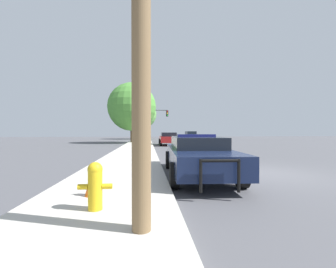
{
  "coord_description": "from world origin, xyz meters",
  "views": [
    {
      "loc": [
        -4.18,
        -7.8,
        1.54
      ],
      "look_at": [
        -1.53,
        20.86,
        1.17
      ],
      "focal_mm": 24.0,
      "sensor_mm": 36.0,
      "label": 1
    }
  ],
  "objects_px": {
    "car_background_midblock": "(168,138)",
    "traffic_cone": "(92,182)",
    "tree_sidewalk_far": "(142,114)",
    "fire_hydrant": "(95,184)",
    "police_car": "(197,154)",
    "traffic_light": "(151,118)",
    "tree_sidewalk_mid": "(132,107)",
    "car_background_oncoming": "(191,136)"
  },
  "relations": [
    {
      "from": "car_background_midblock",
      "to": "traffic_cone",
      "type": "xyz_separation_m",
      "value": [
        -3.48,
        -19.24,
        -0.33
      ]
    },
    {
      "from": "police_car",
      "to": "traffic_cone",
      "type": "relative_size",
      "value": 9.35
    },
    {
      "from": "police_car",
      "to": "tree_sidewalk_far",
      "type": "bearing_deg",
      "value": -82.75
    },
    {
      "from": "car_background_midblock",
      "to": "car_background_oncoming",
      "type": "bearing_deg",
      "value": 68.36
    },
    {
      "from": "car_background_oncoming",
      "to": "tree_sidewalk_mid",
      "type": "xyz_separation_m",
      "value": [
        -8.9,
        -6.48,
        3.84
      ]
    },
    {
      "from": "police_car",
      "to": "car_background_oncoming",
      "type": "xyz_separation_m",
      "value": [
        5.24,
        27.84,
        0.05
      ]
    },
    {
      "from": "police_car",
      "to": "traffic_cone",
      "type": "xyz_separation_m",
      "value": [
        -2.91,
        -2.55,
        -0.32
      ]
    },
    {
      "from": "tree_sidewalk_far",
      "to": "traffic_cone",
      "type": "xyz_separation_m",
      "value": [
        -0.17,
        -37.96,
        -4.34
      ]
    },
    {
      "from": "tree_sidewalk_far",
      "to": "traffic_cone",
      "type": "bearing_deg",
      "value": -90.25
    },
    {
      "from": "car_background_midblock",
      "to": "car_background_oncoming",
      "type": "relative_size",
      "value": 0.98
    },
    {
      "from": "tree_sidewalk_far",
      "to": "tree_sidewalk_mid",
      "type": "distance_m",
      "value": 14.08
    },
    {
      "from": "traffic_light",
      "to": "tree_sidewalk_mid",
      "type": "height_order",
      "value": "tree_sidewalk_mid"
    },
    {
      "from": "fire_hydrant",
      "to": "traffic_cone",
      "type": "xyz_separation_m",
      "value": [
        -0.26,
        0.9,
        -0.16
      ]
    },
    {
      "from": "police_car",
      "to": "tree_sidewalk_far",
      "type": "distance_m",
      "value": 35.74
    },
    {
      "from": "fire_hydrant",
      "to": "car_background_oncoming",
      "type": "distance_m",
      "value": 32.27
    },
    {
      "from": "police_car",
      "to": "car_background_midblock",
      "type": "distance_m",
      "value": 16.7
    },
    {
      "from": "tree_sidewalk_far",
      "to": "tree_sidewalk_mid",
      "type": "height_order",
      "value": "tree_sidewalk_mid"
    },
    {
      "from": "fire_hydrant",
      "to": "tree_sidewalk_mid",
      "type": "distance_m",
      "value": 25.16
    },
    {
      "from": "fire_hydrant",
      "to": "car_background_oncoming",
      "type": "bearing_deg",
      "value": 75.86
    },
    {
      "from": "tree_sidewalk_far",
      "to": "police_car",
      "type": "bearing_deg",
      "value": -85.58
    },
    {
      "from": "traffic_light",
      "to": "tree_sidewalk_far",
      "type": "bearing_deg",
      "value": 98.63
    },
    {
      "from": "car_background_midblock",
      "to": "traffic_cone",
      "type": "bearing_deg",
      "value": -99.16
    },
    {
      "from": "fire_hydrant",
      "to": "car_background_midblock",
      "type": "height_order",
      "value": "car_background_midblock"
    },
    {
      "from": "car_background_midblock",
      "to": "fire_hydrant",
      "type": "bearing_deg",
      "value": -97.99
    },
    {
      "from": "fire_hydrant",
      "to": "traffic_light",
      "type": "relative_size",
      "value": 0.19
    },
    {
      "from": "police_car",
      "to": "tree_sidewalk_mid",
      "type": "relative_size",
      "value": 0.72
    },
    {
      "from": "car_background_oncoming",
      "to": "traffic_light",
      "type": "bearing_deg",
      "value": 24.51
    },
    {
      "from": "car_background_midblock",
      "to": "tree_sidewalk_mid",
      "type": "xyz_separation_m",
      "value": [
        -4.24,
        4.66,
        3.88
      ]
    },
    {
      "from": "car_background_midblock",
      "to": "car_background_oncoming",
      "type": "xyz_separation_m",
      "value": [
        4.67,
        11.14,
        0.04
      ]
    },
    {
      "from": "car_background_oncoming",
      "to": "traffic_cone",
      "type": "height_order",
      "value": "car_background_oncoming"
    },
    {
      "from": "police_car",
      "to": "tree_sidewalk_mid",
      "type": "distance_m",
      "value": 22.01
    },
    {
      "from": "fire_hydrant",
      "to": "traffic_cone",
      "type": "height_order",
      "value": "fire_hydrant"
    },
    {
      "from": "car_background_oncoming",
      "to": "tree_sidewalk_far",
      "type": "relative_size",
      "value": 0.61
    },
    {
      "from": "traffic_cone",
      "to": "car_background_midblock",
      "type": "bearing_deg",
      "value": 79.76
    },
    {
      "from": "fire_hydrant",
      "to": "tree_sidewalk_far",
      "type": "xyz_separation_m",
      "value": [
        -0.09,
        38.86,
        4.18
      ]
    },
    {
      "from": "fire_hydrant",
      "to": "traffic_cone",
      "type": "distance_m",
      "value": 0.95
    },
    {
      "from": "car_background_oncoming",
      "to": "tree_sidewalk_mid",
      "type": "relative_size",
      "value": 0.6
    },
    {
      "from": "tree_sidewalk_far",
      "to": "tree_sidewalk_mid",
      "type": "xyz_separation_m",
      "value": [
        -0.93,
        -14.05,
        -0.13
      ]
    },
    {
      "from": "tree_sidewalk_mid",
      "to": "traffic_light",
      "type": "bearing_deg",
      "value": 54.51
    },
    {
      "from": "police_car",
      "to": "tree_sidewalk_far",
      "type": "relative_size",
      "value": 0.74
    },
    {
      "from": "traffic_light",
      "to": "car_background_midblock",
      "type": "relative_size",
      "value": 1.03
    },
    {
      "from": "fire_hydrant",
      "to": "traffic_light",
      "type": "distance_m",
      "value": 28.53
    }
  ]
}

